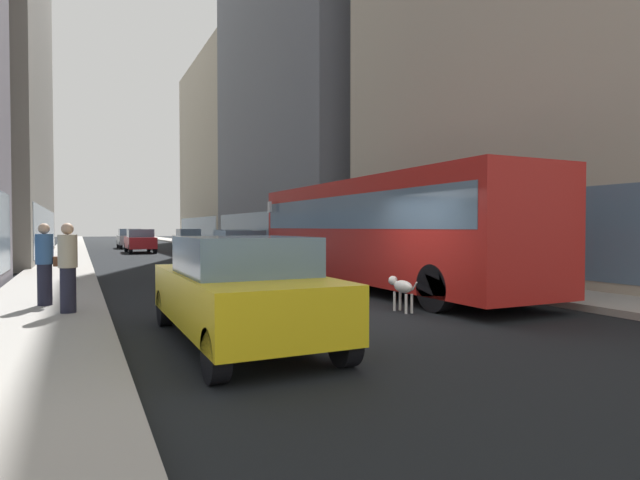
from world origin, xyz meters
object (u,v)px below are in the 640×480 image
object	(u,v)px
car_grey_wagon	(188,239)
car_white_van	(232,244)
car_yellow_taxi	(240,289)
car_silver_sedan	(130,238)
pedestrian_with_handbag	(45,263)
car_black_suv	(239,249)
transit_bus	(377,227)
car_red_coupe	(140,241)
pedestrian_in_coat	(68,267)
traffic_light_near	(500,201)
dalmatian_dog	(401,287)

from	to	relation	value
car_grey_wagon	car_white_van	bearing A→B (deg)	-90.00
car_yellow_taxi	car_silver_sedan	bearing A→B (deg)	87.57
pedestrian_with_handbag	car_yellow_taxi	bearing A→B (deg)	-57.35
car_black_suv	car_white_van	bearing A→B (deg)	77.07
transit_bus	car_black_suv	world-z (taller)	transit_bus
car_red_coupe	car_white_van	bearing A→B (deg)	-65.68
car_black_suv	pedestrian_in_coat	size ratio (longest dim) A/B	2.40
car_yellow_taxi	transit_bus	bearing A→B (deg)	42.76
car_grey_wagon	car_silver_sedan	world-z (taller)	same
car_silver_sedan	pedestrian_in_coat	xyz separation A→B (m)	(-4.00, -34.48, 0.19)
car_black_suv	traffic_light_near	xyz separation A→B (m)	(3.70, -11.26, 1.61)
car_black_suv	traffic_light_near	bearing A→B (deg)	-71.81
pedestrian_with_handbag	car_white_van	bearing A→B (deg)	62.68
car_black_suv	dalmatian_dog	xyz separation A→B (m)	(-0.14, -12.41, -0.31)
car_yellow_taxi	car_white_van	bearing A→B (deg)	74.91
transit_bus	dalmatian_dog	xyz separation A→B (m)	(-1.74, -3.78, -1.26)
car_silver_sedan	pedestrian_with_handbag	xyz separation A→B (m)	(-4.44, -33.26, 0.19)
transit_bus	pedestrian_with_handbag	size ratio (longest dim) A/B	6.82
car_grey_wagon	car_silver_sedan	size ratio (longest dim) A/B	1.13
car_black_suv	car_red_coupe	distance (m)	16.00
transit_bus	car_red_coupe	distance (m)	24.79
transit_bus	car_white_van	xyz separation A→B (m)	(0.00, 15.60, -0.96)
car_yellow_taxi	pedestrian_in_coat	xyz separation A→B (m)	(-2.40, 3.21, 0.19)
transit_bus	dalmatian_dog	size ratio (longest dim) A/B	11.98
car_red_coupe	dalmatian_dog	xyz separation A→B (m)	(2.26, -28.23, -0.31)
transit_bus	car_yellow_taxi	world-z (taller)	transit_bus
car_silver_sedan	dalmatian_dog	bearing A→B (deg)	-86.43
dalmatian_dog	pedestrian_in_coat	bearing A→B (deg)	163.82
pedestrian_in_coat	transit_bus	bearing A→B (deg)	13.82
car_white_van	transit_bus	bearing A→B (deg)	-90.00
dalmatian_dog	pedestrian_in_coat	xyz separation A→B (m)	(-6.26, 1.82, 0.50)
traffic_light_near	car_red_coupe	bearing A→B (deg)	102.70
transit_bus	car_silver_sedan	bearing A→B (deg)	97.01
pedestrian_with_handbag	traffic_light_near	bearing A→B (deg)	-10.15
car_yellow_taxi	pedestrian_with_handbag	world-z (taller)	pedestrian_with_handbag
car_grey_wagon	dalmatian_dog	bearing A→B (deg)	-93.09
transit_bus	car_white_van	world-z (taller)	transit_bus
transit_bus	car_silver_sedan	distance (m)	32.77
car_yellow_taxi	traffic_light_near	distance (m)	8.27
dalmatian_dog	car_yellow_taxi	bearing A→B (deg)	-160.16
dalmatian_dog	pedestrian_with_handbag	distance (m)	7.38
car_yellow_taxi	car_red_coupe	world-z (taller)	same
car_white_van	dalmatian_dog	distance (m)	19.46
dalmatian_dog	car_red_coupe	bearing A→B (deg)	94.59
car_silver_sedan	car_yellow_taxi	bearing A→B (deg)	-92.43
car_red_coupe	dalmatian_dog	bearing A→B (deg)	-85.41
dalmatian_dog	car_silver_sedan	bearing A→B (deg)	93.57
car_black_suv	pedestrian_in_coat	bearing A→B (deg)	-121.13
pedestrian_in_coat	dalmatian_dog	bearing A→B (deg)	-16.18
car_black_suv	dalmatian_dog	world-z (taller)	car_black_suv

